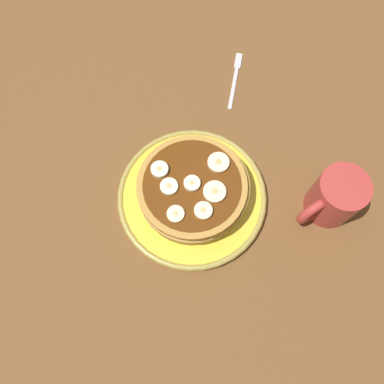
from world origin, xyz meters
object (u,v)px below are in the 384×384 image
Objects in this scene: banana_slice_1 at (218,163)px; banana_slice_3 at (176,214)px; plate at (192,197)px; coffee_mug at (334,198)px; banana_slice_6 at (203,211)px; banana_slice_5 at (169,187)px; banana_slice_4 at (160,170)px; banana_slice_0 at (190,182)px; banana_slice_2 at (215,192)px; fork at (235,77)px; pancake_stack at (192,190)px.

banana_slice_1 is 10.82cm from banana_slice_3.
coffee_mug is (-18.54, 13.13, 3.96)cm from plate.
coffee_mug reaches higher than banana_slice_6.
banana_slice_5 is at bearing -68.31° from banana_slice_6.
banana_slice_3 is at bearing 78.45° from banana_slice_4.
banana_slice_4 reaches higher than banana_slice_5.
banana_slice_0 is 4.20cm from banana_slice_2.
banana_slice_2 is at bearing 127.13° from plate.
banana_slice_6 is (-3.83, 1.78, 0.10)cm from banana_slice_3.
banana_slice_1 and banana_slice_2 have the same top height.
plate reaches higher than fork.
banana_slice_0 and banana_slice_6 have the same top height.
banana_slice_3 reaches higher than fork.
banana_slice_6 is 0.27× the size of fork.
banana_slice_4 is 0.99× the size of banana_slice_6.
coffee_mug is (-13.08, 14.01, -2.11)cm from banana_slice_1.
banana_slice_5 reaches higher than pancake_stack.
fork is (-20.13, -16.92, -3.92)cm from pancake_stack.
banana_slice_0 is at bearing -54.78° from banana_slice_2.
banana_slice_6 is (6.31, 5.57, 0.06)cm from banana_slice_1.
plate is at bearing 40.01° from fork.
banana_slice_1 reaches higher than fork.
pancake_stack is 2.97cm from banana_slice_0.
banana_slice_4 is at bearing -54.69° from banana_slice_2.
banana_slice_2 is 1.28× the size of banana_slice_4.
banana_slice_1 is 1.24× the size of banana_slice_6.
banana_slice_6 reaches higher than pancake_stack.
banana_slice_5 is at bearing -23.75° from plate.
coffee_mug is at bearing 144.03° from banana_slice_0.
pancake_stack is 4.72cm from banana_slice_2.
banana_slice_1 reaches higher than pancake_stack.
banana_slice_1 is 1.23× the size of banana_slice_5.
banana_slice_2 is at bearing 179.29° from banana_slice_3.
pancake_stack is 4.63cm from banana_slice_5.
coffee_mug is at bearing 140.67° from banana_slice_4.
banana_slice_4 is (8.60, -3.75, 0.12)cm from banana_slice_1.
pancake_stack is 26.58cm from fork.
coffee_mug is (-18.70, 13.57, -2.19)cm from banana_slice_0.
plate is 8.99× the size of banana_slice_6.
banana_slice_1 is 1.29× the size of banana_slice_3.
pancake_stack is 5.30× the size of banana_slice_1.
fork is (-23.49, -15.51, -6.77)cm from banana_slice_5.
banana_slice_6 reaches higher than banana_slice_1.
banana_slice_2 is 1.27× the size of banana_slice_6.
banana_slice_1 is 22.84cm from fork.
banana_slice_0 reaches higher than fork.
banana_slice_1 is (-5.62, -0.44, -0.07)cm from banana_slice_0.
banana_slice_6 is (-2.29, 9.32, -0.06)cm from banana_slice_4.
banana_slice_6 reaches higher than banana_slice_3.
banana_slice_2 is (-2.42, 3.43, -0.06)cm from banana_slice_0.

